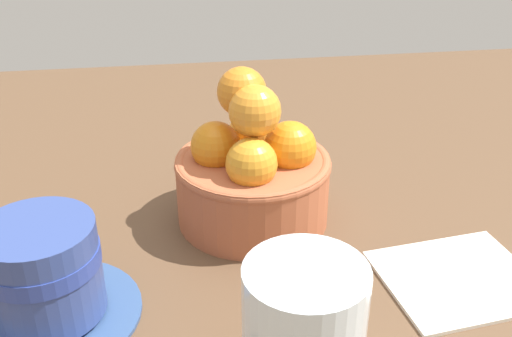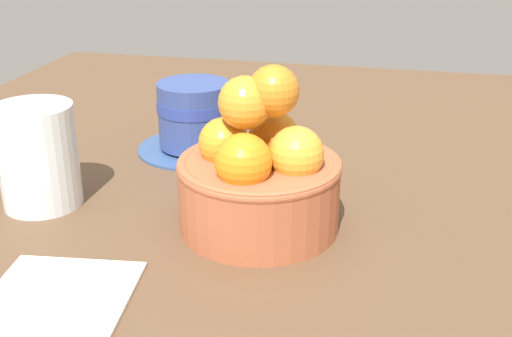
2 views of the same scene
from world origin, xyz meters
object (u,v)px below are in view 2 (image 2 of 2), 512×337
coffee_cup (194,118)px  terracotta_bowl (259,175)px  water_glass (39,156)px  folded_napkin (54,302)px

coffee_cup → terracotta_bowl: bearing=-146.0°
coffee_cup → water_glass: size_ratio=1.36×
terracotta_bowl → water_glass: size_ratio=1.49×
water_glass → folded_napkin: (-14.42, -8.83, -4.33)cm
terracotta_bowl → folded_napkin: size_ratio=1.19×
water_glass → folded_napkin: bearing=-148.5°
water_glass → folded_napkin: water_glass is taller
terracotta_bowl → folded_napkin: (-14.30, 11.14, -4.46)cm
water_glass → coffee_cup: bearing=-30.5°
coffee_cup → folded_napkin: size_ratio=1.09×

